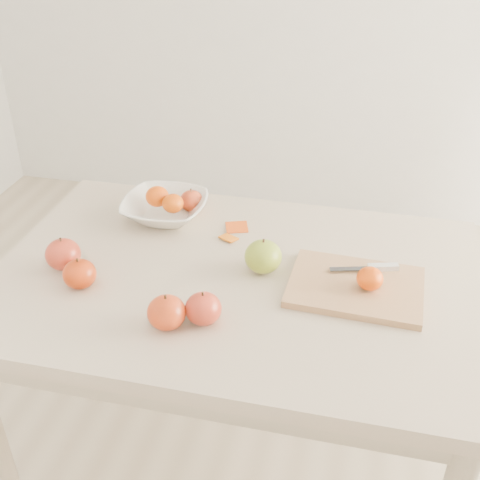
# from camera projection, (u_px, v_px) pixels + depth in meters

# --- Properties ---
(ground) EXTENTS (3.50, 3.50, 0.00)m
(ground) POSITION_uv_depth(u_px,v_px,m) (236.00, 470.00, 1.88)
(ground) COLOR #C6B293
(ground) RESTS_ON ground
(table) EXTENTS (1.20, 0.80, 0.75)m
(table) POSITION_uv_depth(u_px,v_px,m) (236.00, 306.00, 1.54)
(table) COLOR #C7B496
(table) RESTS_ON ground
(cutting_board) EXTENTS (0.32, 0.24, 0.02)m
(cutting_board) POSITION_uv_depth(u_px,v_px,m) (355.00, 287.00, 1.43)
(cutting_board) COLOR tan
(cutting_board) RESTS_ON table
(board_tangerine) EXTENTS (0.06, 0.06, 0.05)m
(board_tangerine) POSITION_uv_depth(u_px,v_px,m) (370.00, 279.00, 1.39)
(board_tangerine) COLOR #D14C07
(board_tangerine) RESTS_ON cutting_board
(fruit_bowl) EXTENTS (0.24, 0.24, 0.06)m
(fruit_bowl) POSITION_uv_depth(u_px,v_px,m) (165.00, 208.00, 1.71)
(fruit_bowl) COLOR white
(fruit_bowl) RESTS_ON table
(bowl_tangerine_near) EXTENTS (0.07, 0.07, 0.06)m
(bowl_tangerine_near) POSITION_uv_depth(u_px,v_px,m) (157.00, 196.00, 1.71)
(bowl_tangerine_near) COLOR #D44E07
(bowl_tangerine_near) RESTS_ON fruit_bowl
(bowl_tangerine_far) EXTENTS (0.06, 0.06, 0.05)m
(bowl_tangerine_far) POSITION_uv_depth(u_px,v_px,m) (173.00, 203.00, 1.68)
(bowl_tangerine_far) COLOR #D16307
(bowl_tangerine_far) RESTS_ON fruit_bowl
(orange_peel_a) EXTENTS (0.07, 0.06, 0.01)m
(orange_peel_a) POSITION_uv_depth(u_px,v_px,m) (237.00, 229.00, 1.67)
(orange_peel_a) COLOR #CE460E
(orange_peel_a) RESTS_ON table
(orange_peel_b) EXTENTS (0.06, 0.05, 0.01)m
(orange_peel_b) POSITION_uv_depth(u_px,v_px,m) (229.00, 239.00, 1.62)
(orange_peel_b) COLOR orange
(orange_peel_b) RESTS_ON table
(paring_knife) EXTENTS (0.17, 0.07, 0.01)m
(paring_knife) POSITION_uv_depth(u_px,v_px,m) (377.00, 267.00, 1.47)
(paring_knife) COLOR silver
(paring_knife) RESTS_ON cutting_board
(apple_green) EXTENTS (0.09, 0.09, 0.08)m
(apple_green) POSITION_uv_depth(u_px,v_px,m) (263.00, 256.00, 1.48)
(apple_green) COLOR #5C8517
(apple_green) RESTS_ON table
(apple_red_a) EXTENTS (0.07, 0.07, 0.06)m
(apple_red_a) POSITION_uv_depth(u_px,v_px,m) (191.00, 201.00, 1.74)
(apple_red_a) COLOR maroon
(apple_red_a) RESTS_ON table
(apple_red_c) EXTENTS (0.08, 0.08, 0.07)m
(apple_red_c) POSITION_uv_depth(u_px,v_px,m) (203.00, 309.00, 1.31)
(apple_red_c) COLOR maroon
(apple_red_c) RESTS_ON table
(apple_red_e) EXTENTS (0.09, 0.09, 0.08)m
(apple_red_e) POSITION_uv_depth(u_px,v_px,m) (167.00, 312.00, 1.30)
(apple_red_e) COLOR #8B1203
(apple_red_e) RESTS_ON table
(apple_red_b) EXTENTS (0.09, 0.09, 0.08)m
(apple_red_b) POSITION_uv_depth(u_px,v_px,m) (63.00, 254.00, 1.49)
(apple_red_b) COLOR maroon
(apple_red_b) RESTS_ON table
(apple_red_d) EXTENTS (0.08, 0.08, 0.07)m
(apple_red_d) POSITION_uv_depth(u_px,v_px,m) (80.00, 274.00, 1.42)
(apple_red_d) COLOR #8D0301
(apple_red_d) RESTS_ON table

